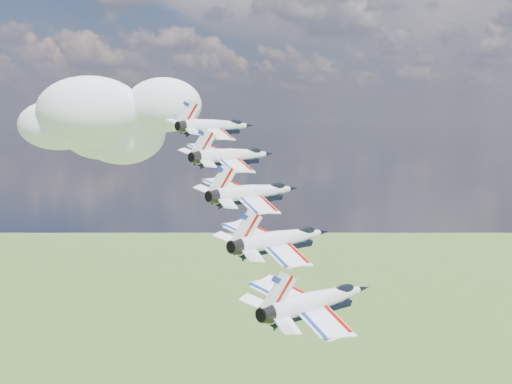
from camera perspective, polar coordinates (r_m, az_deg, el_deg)
The scene contains 6 objects.
cloud_left at distance 193.81m, azimuth -12.26°, elevation 5.74°, with size 44.54×35.00×17.50m, color white.
jet_0 at distance 99.59m, azimuth -3.11°, elevation 5.31°, with size 9.66×14.31×4.27m, color white, non-canonical shape.
jet_1 at distance 89.59m, azimuth -1.73°, elevation 2.95°, with size 9.66×14.31×4.27m, color silver, non-canonical shape.
jet_2 at distance 79.86m, azimuth 0.00°, elevation -0.00°, with size 9.66×14.31×4.27m, color silver, non-canonical shape.
jet_3 at distance 70.48m, azimuth 2.20°, elevation -3.75°, with size 9.66×14.31×4.27m, color white, non-canonical shape.
jet_4 at distance 61.63m, azimuth 5.07°, elevation -8.60°, with size 9.66×14.31×4.27m, color white, non-canonical shape.
Camera 1 is at (30.98, -64.44, 156.09)m, focal length 50.00 mm.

